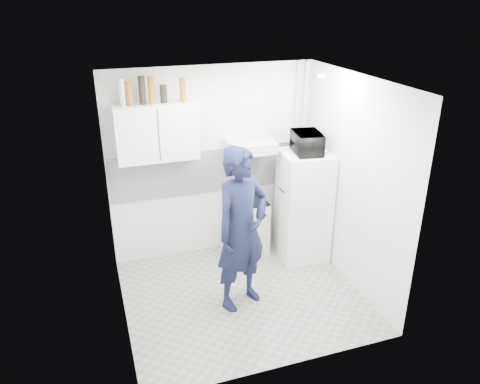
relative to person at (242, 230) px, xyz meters
name	(u,v)px	position (x,y,z in m)	size (l,w,h in m)	color
floor	(242,295)	(0.05, 0.11, -0.97)	(2.80, 2.80, 0.00)	gray
ceiling	(243,81)	(0.05, 0.11, 1.63)	(2.80, 2.80, 0.00)	white
wall_back	(213,163)	(0.05, 1.36, 0.33)	(2.80, 2.80, 0.00)	silver
wall_left	(114,217)	(-1.35, 0.11, 0.33)	(2.60, 2.60, 0.00)	silver
wall_right	(352,184)	(1.45, 0.11, 0.33)	(2.60, 2.60, 0.00)	silver
person	(242,230)	(0.00, 0.00, 0.00)	(0.71, 0.47, 1.95)	black
stove	(248,226)	(0.48, 1.11, -0.59)	(0.48, 0.48, 0.77)	beige
fridge	(304,206)	(1.15, 0.76, -0.22)	(0.63, 0.63, 1.51)	white
stove_top	(248,201)	(0.48, 1.11, -0.19)	(0.46, 0.46, 0.03)	black
saucepan	(246,197)	(0.43, 1.08, -0.12)	(0.20, 0.20, 0.11)	silver
microwave	(307,143)	(1.15, 0.76, 0.68)	(0.33, 0.49, 0.27)	black
bottle_a	(122,92)	(-1.07, 1.18, 1.39)	(0.07, 0.07, 0.32)	silver
bottle_b	(129,94)	(-0.99, 1.18, 1.36)	(0.07, 0.07, 0.27)	brown
bottle_c	(142,90)	(-0.83, 1.18, 1.39)	(0.08, 0.08, 0.33)	black
bottle_d	(151,90)	(-0.72, 1.18, 1.39)	(0.07, 0.07, 0.33)	brown
canister_a	(164,94)	(-0.58, 1.18, 1.33)	(0.09, 0.09, 0.22)	black
bottle_e	(182,90)	(-0.35, 1.18, 1.37)	(0.07, 0.07, 0.28)	brown
upper_cabinet	(156,132)	(-0.70, 1.18, 0.88)	(1.00, 0.35, 0.70)	white
range_hood	(250,146)	(0.50, 1.11, 0.60)	(0.60, 0.50, 0.14)	beige
backsplash	(213,170)	(0.05, 1.34, 0.23)	(2.74, 0.03, 0.60)	white
pipe_a	(302,155)	(1.35, 1.28, 0.33)	(0.05, 0.05, 2.60)	beige
pipe_b	(295,156)	(1.23, 1.28, 0.33)	(0.04, 0.04, 2.60)	beige
ceiling_spot_fixture	(322,76)	(1.05, 0.31, 1.60)	(0.10, 0.10, 0.02)	white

